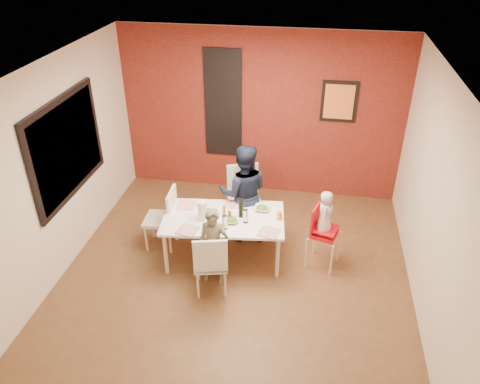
% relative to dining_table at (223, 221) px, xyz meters
% --- Properties ---
extents(ground, '(4.50, 4.50, 0.00)m').
position_rel_dining_table_xyz_m(ground, '(0.22, -0.26, -0.60)').
color(ground, brown).
rests_on(ground, ground).
extents(ceiling, '(4.50, 4.50, 0.02)m').
position_rel_dining_table_xyz_m(ceiling, '(0.22, -0.26, 2.10)').
color(ceiling, silver).
rests_on(ceiling, wall_back).
extents(wall_back, '(4.50, 0.02, 2.70)m').
position_rel_dining_table_xyz_m(wall_back, '(0.22, 1.99, 0.75)').
color(wall_back, beige).
rests_on(wall_back, ground).
extents(wall_front, '(4.50, 0.02, 2.70)m').
position_rel_dining_table_xyz_m(wall_front, '(0.22, -2.51, 0.75)').
color(wall_front, beige).
rests_on(wall_front, ground).
extents(wall_left, '(0.02, 4.50, 2.70)m').
position_rel_dining_table_xyz_m(wall_left, '(-2.03, -0.26, 0.75)').
color(wall_left, beige).
rests_on(wall_left, ground).
extents(wall_right, '(0.02, 4.50, 2.70)m').
position_rel_dining_table_xyz_m(wall_right, '(2.47, -0.26, 0.75)').
color(wall_right, beige).
rests_on(wall_right, ground).
extents(brick_accent_wall, '(4.50, 0.02, 2.70)m').
position_rel_dining_table_xyz_m(brick_accent_wall, '(0.22, 1.97, 0.75)').
color(brick_accent_wall, maroon).
rests_on(brick_accent_wall, ground).
extents(picture_window_frame, '(0.05, 1.70, 1.30)m').
position_rel_dining_table_xyz_m(picture_window_frame, '(-2.00, -0.06, 0.95)').
color(picture_window_frame, black).
rests_on(picture_window_frame, wall_left).
extents(picture_window_pane, '(0.02, 1.55, 1.15)m').
position_rel_dining_table_xyz_m(picture_window_pane, '(-1.99, -0.06, 0.95)').
color(picture_window_pane, black).
rests_on(picture_window_pane, wall_left).
extents(glassblock_strip, '(0.55, 0.03, 1.70)m').
position_rel_dining_table_xyz_m(glassblock_strip, '(-0.38, 1.95, 0.90)').
color(glassblock_strip, silver).
rests_on(glassblock_strip, wall_back).
extents(glassblock_surround, '(0.60, 0.03, 1.76)m').
position_rel_dining_table_xyz_m(glassblock_surround, '(-0.38, 1.95, 0.90)').
color(glassblock_surround, black).
rests_on(glassblock_surround, wall_back).
extents(art_print_frame, '(0.54, 0.03, 0.64)m').
position_rel_dining_table_xyz_m(art_print_frame, '(1.42, 1.95, 1.05)').
color(art_print_frame, black).
rests_on(art_print_frame, wall_back).
extents(art_print_canvas, '(0.44, 0.01, 0.54)m').
position_rel_dining_table_xyz_m(art_print_canvas, '(1.42, 1.93, 1.05)').
color(art_print_canvas, orange).
rests_on(art_print_canvas, wall_back).
extents(dining_table, '(1.68, 1.06, 0.66)m').
position_rel_dining_table_xyz_m(dining_table, '(0.00, 0.00, 0.00)').
color(dining_table, white).
rests_on(dining_table, ground).
extents(chair_near, '(0.49, 0.49, 0.88)m').
position_rel_dining_table_xyz_m(chair_near, '(-0.01, -0.72, -0.11)').
color(chair_near, silver).
rests_on(chair_near, ground).
extents(chair_far, '(0.60, 0.60, 1.00)m').
position_rel_dining_table_xyz_m(chair_far, '(0.15, 0.79, -0.05)').
color(chair_far, silver).
rests_on(chair_far, ground).
extents(chair_left, '(0.44, 0.44, 0.90)m').
position_rel_dining_table_xyz_m(chair_left, '(-0.86, 0.14, -0.10)').
color(chair_left, silver).
rests_on(chair_left, ground).
extents(high_chair, '(0.45, 0.45, 0.88)m').
position_rel_dining_table_xyz_m(high_chair, '(1.29, 0.09, -0.07)').
color(high_chair, red).
rests_on(high_chair, ground).
extents(child_near, '(0.40, 0.27, 1.07)m').
position_rel_dining_table_xyz_m(child_near, '(-0.03, -0.48, -0.07)').
color(child_near, brown).
rests_on(child_near, ground).
extents(child_far, '(0.79, 0.66, 1.46)m').
position_rel_dining_table_xyz_m(child_far, '(0.18, 0.55, 0.13)').
color(child_far, black).
rests_on(child_far, ground).
extents(toddler, '(0.23, 0.32, 0.61)m').
position_rel_dining_table_xyz_m(toddler, '(1.31, 0.08, 0.22)').
color(toddler, beige).
rests_on(toddler, high_chair).
extents(plate_near_left, '(0.29, 0.29, 0.01)m').
position_rel_dining_table_xyz_m(plate_near_left, '(-0.39, -0.37, 0.07)').
color(plate_near_left, silver).
rests_on(plate_near_left, dining_table).
extents(plate_far_mid, '(0.24, 0.24, 0.01)m').
position_rel_dining_table_xyz_m(plate_far_mid, '(0.06, 0.33, 0.06)').
color(plate_far_mid, white).
rests_on(plate_far_mid, dining_table).
extents(plate_near_right, '(0.30, 0.30, 0.01)m').
position_rel_dining_table_xyz_m(plate_near_right, '(0.63, -0.25, 0.07)').
color(plate_near_right, silver).
rests_on(plate_near_right, dining_table).
extents(plate_far_left, '(0.25, 0.25, 0.01)m').
position_rel_dining_table_xyz_m(plate_far_left, '(-0.56, 0.20, 0.07)').
color(plate_far_left, white).
rests_on(plate_far_left, dining_table).
extents(salad_bowl_a, '(0.23, 0.23, 0.05)m').
position_rel_dining_table_xyz_m(salad_bowl_a, '(0.12, -0.09, 0.08)').
color(salad_bowl_a, silver).
rests_on(salad_bowl_a, dining_table).
extents(salad_bowl_b, '(0.21, 0.21, 0.05)m').
position_rel_dining_table_xyz_m(salad_bowl_b, '(0.48, 0.26, 0.08)').
color(salad_bowl_b, white).
rests_on(salad_bowl_b, dining_table).
extents(wine_bottle, '(0.07, 0.07, 0.26)m').
position_rel_dining_table_xyz_m(wine_bottle, '(0.23, 0.06, 0.19)').
color(wine_bottle, black).
rests_on(wine_bottle, dining_table).
extents(wine_glass_a, '(0.07, 0.07, 0.19)m').
position_rel_dining_table_xyz_m(wine_glass_a, '(0.07, -0.25, 0.16)').
color(wine_glass_a, white).
rests_on(wine_glass_a, dining_table).
extents(wine_glass_b, '(0.07, 0.07, 0.19)m').
position_rel_dining_table_xyz_m(wine_glass_b, '(0.31, -0.06, 0.15)').
color(wine_glass_b, silver).
rests_on(wine_glass_b, dining_table).
extents(paper_towel_roll, '(0.12, 0.12, 0.27)m').
position_rel_dining_table_xyz_m(paper_towel_roll, '(-0.25, -0.10, 0.19)').
color(paper_towel_roll, white).
rests_on(paper_towel_roll, dining_table).
extents(condiment_red, '(0.04, 0.04, 0.14)m').
position_rel_dining_table_xyz_m(condiment_red, '(0.10, -0.06, 0.13)').
color(condiment_red, red).
rests_on(condiment_red, dining_table).
extents(condiment_green, '(0.03, 0.03, 0.13)m').
position_rel_dining_table_xyz_m(condiment_green, '(0.08, -0.02, 0.12)').
color(condiment_green, '#377125').
rests_on(condiment_green, dining_table).
extents(condiment_brown, '(0.03, 0.03, 0.13)m').
position_rel_dining_table_xyz_m(condiment_brown, '(-0.00, 0.08, 0.12)').
color(condiment_brown, brown).
rests_on(condiment_brown, dining_table).
extents(sippy_cup, '(0.07, 0.07, 0.11)m').
position_rel_dining_table_xyz_m(sippy_cup, '(0.73, 0.08, 0.12)').
color(sippy_cup, orange).
rests_on(sippy_cup, dining_table).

